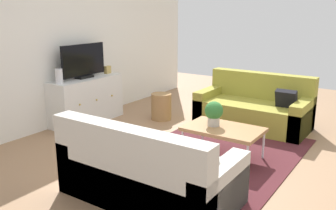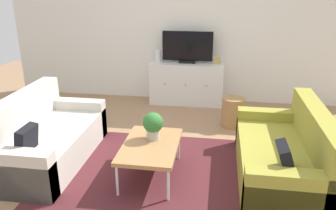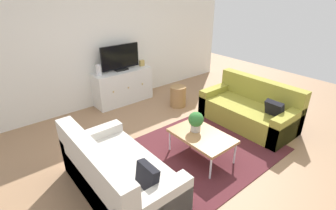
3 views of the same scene
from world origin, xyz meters
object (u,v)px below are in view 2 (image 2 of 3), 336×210
object	(u,v)px
flat_screen_tv	(187,47)
wicker_basket	(233,112)
coffee_table	(151,147)
potted_plant	(153,125)
tv_console	(187,83)
couch_right_side	(288,158)
mantel_clock	(217,60)
glass_vase	(158,56)
couch_left_side	(42,140)

from	to	relation	value
flat_screen_tv	wicker_basket	xyz separation A→B (m)	(0.80, -0.96, -0.78)
coffee_table	potted_plant	bearing A→B (deg)	88.36
coffee_table	tv_console	size ratio (longest dim) A/B	0.73
couch_right_side	mantel_clock	size ratio (longest dim) A/B	13.06
couch_right_side	wicker_basket	bearing A→B (deg)	111.24
potted_plant	glass_vase	bearing A→B (deg)	99.08
couch_left_side	tv_console	size ratio (longest dim) A/B	1.32
couch_right_side	wicker_basket	world-z (taller)	couch_right_side
coffee_table	wicker_basket	bearing A→B (deg)	59.46
potted_plant	flat_screen_tv	world-z (taller)	flat_screen_tv
potted_plant	flat_screen_tv	distance (m)	2.45
couch_left_side	coffee_table	bearing A→B (deg)	-6.58
couch_right_side	glass_vase	distance (m)	3.08
glass_vase	wicker_basket	bearing A→B (deg)	-35.38
couch_right_side	glass_vase	bearing A→B (deg)	128.35
wicker_basket	mantel_clock	bearing A→B (deg)	106.42
wicker_basket	potted_plant	bearing A→B (deg)	-122.79
wicker_basket	couch_left_side	bearing A→B (deg)	-148.21
potted_plant	mantel_clock	distance (m)	2.49
couch_left_side	glass_vase	distance (m)	2.64
tv_console	glass_vase	size ratio (longest dim) A/B	5.84
couch_left_side	potted_plant	size ratio (longest dim) A/B	5.46
flat_screen_tv	mantel_clock	size ratio (longest dim) A/B	6.70
mantel_clock	glass_vase	bearing A→B (deg)	180.00
glass_vase	wicker_basket	size ratio (longest dim) A/B	0.49
potted_plant	flat_screen_tv	bearing A→B (deg)	86.69
potted_plant	mantel_clock	size ratio (longest dim) A/B	2.39
flat_screen_tv	wicker_basket	size ratio (longest dim) A/B	1.96
couch_right_side	potted_plant	distance (m)	1.53
coffee_table	flat_screen_tv	xyz separation A→B (m)	(0.14, 2.55, 0.63)
potted_plant	glass_vase	world-z (taller)	glass_vase
couch_right_side	coffee_table	bearing A→B (deg)	-173.96
couch_left_side	couch_right_side	xyz separation A→B (m)	(2.88, 0.00, 0.00)
coffee_table	glass_vase	world-z (taller)	glass_vase
tv_console	glass_vase	distance (m)	0.71
mantel_clock	flat_screen_tv	bearing A→B (deg)	177.81
couch_left_side	flat_screen_tv	world-z (taller)	flat_screen_tv
mantel_clock	potted_plant	bearing A→B (deg)	-105.45
couch_left_side	coffee_table	xyz separation A→B (m)	(1.38, -0.16, 0.10)
coffee_table	potted_plant	distance (m)	0.25
couch_left_side	tv_console	world-z (taller)	couch_left_side
couch_left_side	flat_screen_tv	size ratio (longest dim) A/B	1.95
potted_plant	wicker_basket	size ratio (longest dim) A/B	0.70
tv_console	wicker_basket	distance (m)	1.24
glass_vase	wicker_basket	xyz separation A→B (m)	(1.32, -0.94, -0.62)
couch_right_side	coffee_table	world-z (taller)	couch_right_side
flat_screen_tv	wicker_basket	bearing A→B (deg)	-50.19
wicker_basket	coffee_table	bearing A→B (deg)	-120.54
tv_console	potted_plant	bearing A→B (deg)	-93.34
glass_vase	mantel_clock	distance (m)	1.04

